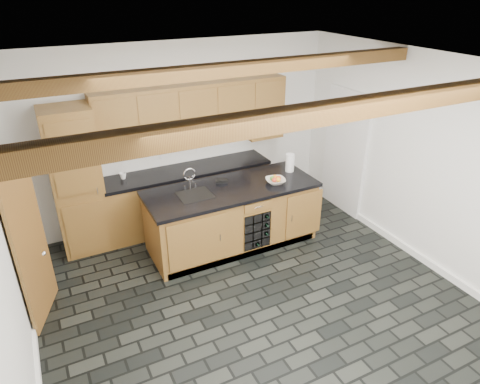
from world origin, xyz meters
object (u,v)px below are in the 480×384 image
at_px(island, 233,216).
at_px(paper_towel, 290,163).
at_px(kitchen_scale, 222,181).
at_px(fruit_bowl, 276,181).

xyz_separation_m(island, paper_towel, (1.03, 0.13, 0.60)).
bearing_deg(island, kitchen_scale, 106.24).
bearing_deg(fruit_bowl, island, 166.59).
distance_m(kitchen_scale, fruit_bowl, 0.78).
bearing_deg(paper_towel, island, -172.93).
xyz_separation_m(island, fruit_bowl, (0.62, -0.15, 0.50)).
distance_m(island, kitchen_scale, 0.54).
height_order(island, kitchen_scale, kitchen_scale).
bearing_deg(paper_towel, kitchen_scale, 175.13).
bearing_deg(kitchen_scale, island, -53.27).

